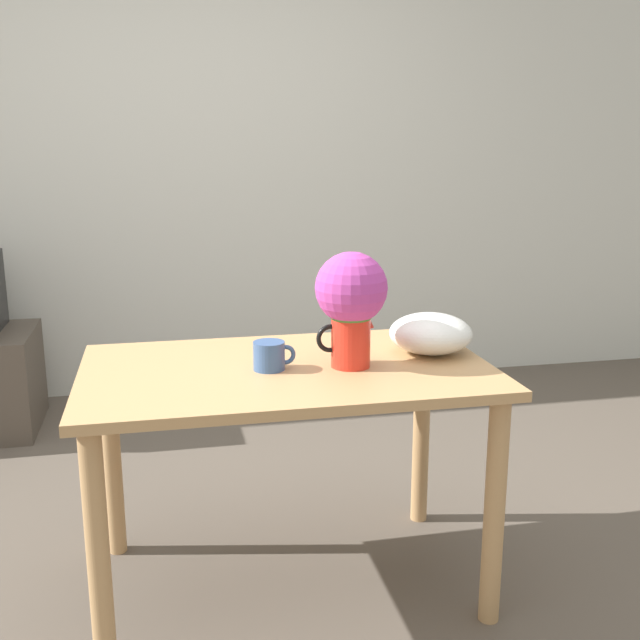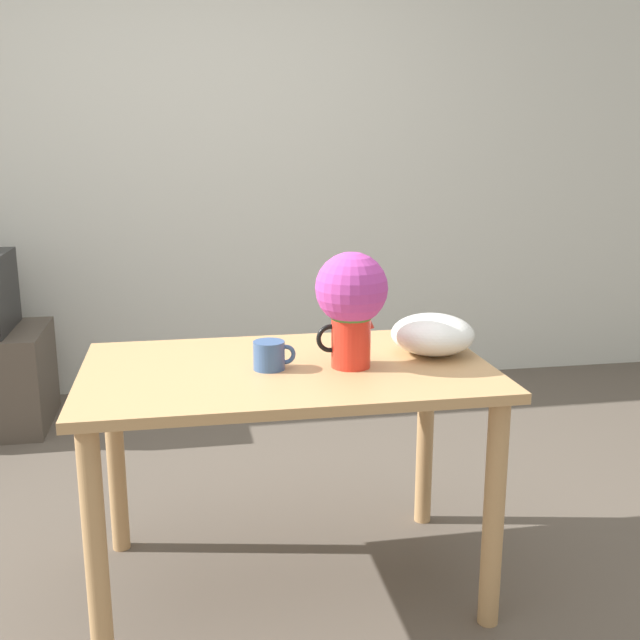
# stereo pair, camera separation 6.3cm
# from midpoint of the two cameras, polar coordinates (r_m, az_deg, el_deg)

# --- Properties ---
(ground_plane) EXTENTS (12.00, 12.00, 0.00)m
(ground_plane) POSITION_cam_midpoint_polar(r_m,az_deg,el_deg) (2.58, -6.93, -18.86)
(ground_plane) COLOR brown
(wall_back) EXTENTS (8.00, 0.05, 2.60)m
(wall_back) POSITION_cam_midpoint_polar(r_m,az_deg,el_deg) (4.18, -9.18, 12.25)
(wall_back) COLOR silver
(wall_back) RESTS_ON ground_plane
(table) EXTENTS (1.21, 0.74, 0.72)m
(table) POSITION_cam_midpoint_polar(r_m,az_deg,el_deg) (2.27, -1.71, -6.24)
(table) COLOR tan
(table) RESTS_ON ground_plane
(flower_vase) EXTENTS (0.21, 0.21, 0.34)m
(flower_vase) POSITION_cam_midpoint_polar(r_m,az_deg,el_deg) (2.18, 3.22, 1.60)
(flower_vase) COLOR red
(flower_vase) RESTS_ON table
(coffee_mug) EXTENTS (0.13, 0.09, 0.08)m
(coffee_mug) POSITION_cam_midpoint_polar(r_m,az_deg,el_deg) (2.19, -3.01, -2.70)
(coffee_mug) COLOR #385689
(coffee_mug) RESTS_ON table
(white_bowl) EXTENTS (0.26, 0.26, 0.13)m
(white_bowl) POSITION_cam_midpoint_polar(r_m,az_deg,el_deg) (2.38, 9.32, -1.08)
(white_bowl) COLOR white
(white_bowl) RESTS_ON table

